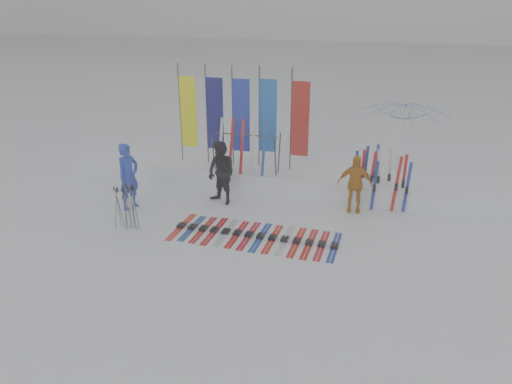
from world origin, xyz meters
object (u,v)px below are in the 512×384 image
(ski_row, at_px, (255,236))
(ski_rack, at_px, (246,147))
(person_blue, at_px, (129,177))
(tent_canopy, at_px, (399,143))
(person_black, at_px, (221,173))
(person_yellow, at_px, (355,184))

(ski_row, xyz_separation_m, ski_rack, (-1.23, 3.19, 1.35))
(person_blue, xyz_separation_m, ski_row, (4.00, -0.78, -0.93))
(tent_canopy, height_order, ski_rack, tent_canopy)
(person_blue, height_order, ski_rack, person_blue)
(person_black, height_order, ski_row, person_black)
(person_black, bearing_deg, ski_rack, 99.11)
(person_blue, relative_size, ski_rack, 0.95)
(tent_canopy, distance_m, ski_rack, 4.92)
(person_black, distance_m, tent_canopy, 5.85)
(ski_row, bearing_deg, person_yellow, 47.18)
(person_yellow, height_order, tent_canopy, tent_canopy)
(person_blue, xyz_separation_m, person_yellow, (6.22, 1.62, -0.14))
(person_blue, xyz_separation_m, ski_rack, (2.76, 2.41, 0.42))
(person_yellow, relative_size, ski_rack, 0.81)
(person_black, bearing_deg, ski_row, -25.46)
(tent_canopy, relative_size, ski_row, 0.72)
(ski_rack, bearing_deg, ski_row, -68.84)
(person_black, bearing_deg, tent_canopy, 57.16)
(person_yellow, bearing_deg, person_blue, -171.27)
(person_black, distance_m, ski_rack, 1.42)
(person_yellow, distance_m, tent_canopy, 2.91)
(person_blue, bearing_deg, person_yellow, -58.50)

